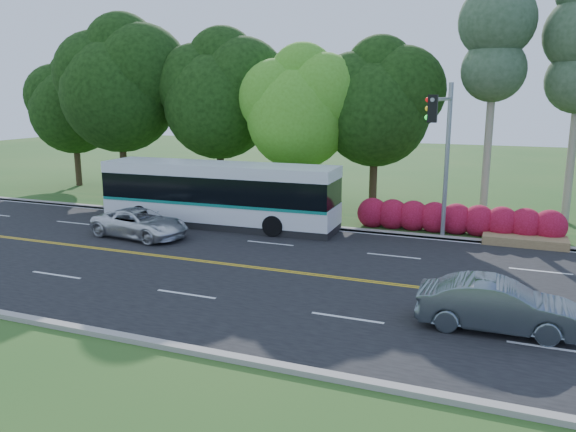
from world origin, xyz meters
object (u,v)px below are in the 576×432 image
at_px(traffic_signal, 443,139).
at_px(sedan, 498,305).
at_px(suv, 140,223).
at_px(transit_bus, 219,195).

height_order(traffic_signal, sedan, traffic_signal).
xyz_separation_m(traffic_signal, suv, (-13.02, -3.07, -4.00)).
bearing_deg(transit_bus, suv, -124.99).
xyz_separation_m(transit_bus, sedan, (13.38, -8.56, -0.84)).
relative_size(transit_bus, sedan, 2.77).
bearing_deg(traffic_signal, transit_bus, 178.07).
relative_size(sedan, suv, 0.93).
distance_m(traffic_signal, transit_bus, 11.21).
height_order(traffic_signal, transit_bus, traffic_signal).
distance_m(sedan, suv, 16.46).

